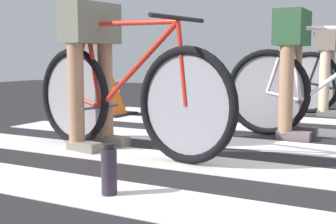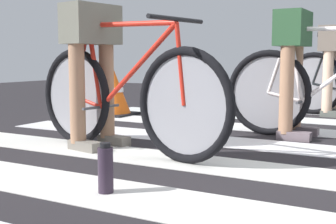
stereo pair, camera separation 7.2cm
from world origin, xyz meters
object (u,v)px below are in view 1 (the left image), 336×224
(traffic_cone, at_px, (110,93))
(water_bottle, at_px, (109,171))
(bicycle_1_of_3, at_px, (123,96))
(cyclist_3_of_3, at_px, (328,57))
(cyclist_1_of_3, at_px, (91,55))
(bicycle_2_of_3, at_px, (331,91))
(cyclist_2_of_3, at_px, (292,56))

(traffic_cone, bearing_deg, water_bottle, -55.44)
(bicycle_1_of_3, distance_m, cyclist_3_of_3, 2.94)
(cyclist_1_of_3, bearing_deg, traffic_cone, 131.32)
(bicycle_2_of_3, distance_m, cyclist_2_of_3, 0.42)
(bicycle_1_of_3, xyz_separation_m, bicycle_2_of_3, (1.17, 1.15, 0.00))
(bicycle_2_of_3, bearing_deg, traffic_cone, 169.48)
(bicycle_2_of_3, xyz_separation_m, traffic_cone, (-2.43, 0.51, -0.14))
(bicycle_2_of_3, distance_m, traffic_cone, 2.49)
(bicycle_2_of_3, bearing_deg, cyclist_1_of_3, -142.21)
(bicycle_2_of_3, distance_m, cyclist_3_of_3, 1.67)
(cyclist_2_of_3, distance_m, water_bottle, 2.10)
(cyclist_1_of_3, relative_size, bicycle_2_of_3, 0.59)
(cyclist_1_of_3, height_order, cyclist_2_of_3, cyclist_1_of_3)
(cyclist_1_of_3, distance_m, cyclist_3_of_3, 2.99)
(cyclist_1_of_3, xyz_separation_m, bicycle_2_of_3, (1.48, 1.09, -0.28))
(bicycle_2_of_3, bearing_deg, water_bottle, -108.66)
(cyclist_2_of_3, relative_size, water_bottle, 4.15)
(bicycle_1_of_3, height_order, water_bottle, bicycle_1_of_3)
(water_bottle, bearing_deg, cyclist_3_of_3, 82.65)
(cyclist_1_of_3, bearing_deg, water_bottle, -38.87)
(bicycle_2_of_3, height_order, traffic_cone, bicycle_2_of_3)
(cyclist_3_of_3, bearing_deg, water_bottle, -95.23)
(cyclist_2_of_3, bearing_deg, water_bottle, -100.32)
(cyclist_1_of_3, relative_size, cyclist_3_of_3, 1.02)
(cyclist_3_of_3, distance_m, traffic_cone, 2.48)
(bicycle_1_of_3, bearing_deg, cyclist_1_of_3, 180.00)
(cyclist_1_of_3, height_order, bicycle_2_of_3, cyclist_1_of_3)
(bicycle_1_of_3, relative_size, cyclist_3_of_3, 1.71)
(cyclist_1_of_3, bearing_deg, bicycle_2_of_3, 47.01)
(water_bottle, bearing_deg, bicycle_1_of_3, 118.69)
(cyclist_1_of_3, xyz_separation_m, cyclist_3_of_3, (1.23, 2.73, -0.01))
(bicycle_2_of_3, height_order, cyclist_2_of_3, cyclist_2_of_3)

